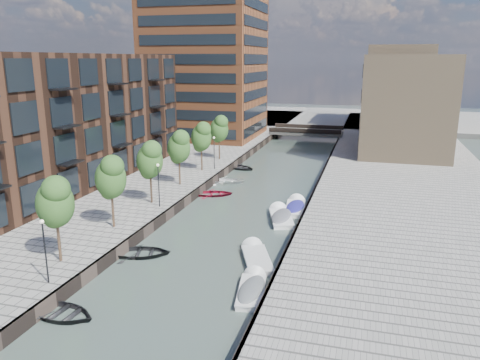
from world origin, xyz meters
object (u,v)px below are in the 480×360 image
at_px(tree_1, 55,201).
at_px(tree_4, 179,146).
at_px(bridge, 307,131).
at_px(sloop_0, 142,255).
at_px(sloop_3, 226,183).
at_px(tree_5, 201,136).
at_px(tree_3, 150,159).
at_px(car, 368,144).
at_px(tree_6, 219,128).
at_px(tree_2, 110,176).
at_px(motorboat_1, 252,289).
at_px(motorboat_3, 296,207).
at_px(motorboat_4, 281,217).
at_px(motorboat_2, 256,258).
at_px(sloop_1, 61,316).
at_px(sloop_2, 214,195).
at_px(sloop_4, 240,169).

bearing_deg(tree_1, tree_4, 90.00).
bearing_deg(bridge, sloop_0, -94.70).
bearing_deg(sloop_3, bridge, -18.75).
relative_size(tree_4, tree_5, 1.00).
bearing_deg(tree_3, car, 60.69).
distance_m(tree_3, tree_6, 21.00).
height_order(tree_2, tree_6, same).
bearing_deg(tree_4, motorboat_1, -56.24).
height_order(sloop_0, motorboat_3, motorboat_3).
height_order(bridge, sloop_0, bridge).
relative_size(tree_6, motorboat_4, 1.06).
distance_m(bridge, motorboat_2, 55.09).
relative_size(tree_1, sloop_1, 1.36).
relative_size(tree_4, car, 1.55).
xyz_separation_m(tree_1, sloop_1, (3.39, -4.78, -5.31)).
bearing_deg(motorboat_4, sloop_3, 128.33).
height_order(sloop_2, motorboat_2, motorboat_2).
bearing_deg(motorboat_1, bridge, 94.60).
xyz_separation_m(bridge, car, (11.17, -11.95, 0.27)).
relative_size(motorboat_1, motorboat_2, 0.90).
distance_m(motorboat_1, car, 48.41).
bearing_deg(tree_4, sloop_3, 56.98).
height_order(tree_5, sloop_4, tree_5).
height_order(tree_1, sloop_3, tree_1).
xyz_separation_m(tree_5, sloop_0, (3.84, -23.68, -5.31)).
height_order(sloop_0, motorboat_2, motorboat_2).
bearing_deg(motorboat_2, tree_1, -153.84).
relative_size(tree_2, tree_4, 1.00).
xyz_separation_m(tree_2, sloop_4, (3.23, 27.09, -5.31)).
xyz_separation_m(bridge, sloop_2, (-4.56, -39.87, -1.39)).
relative_size(bridge, sloop_0, 2.91).
bearing_deg(motorboat_3, tree_4, 170.07).
height_order(tree_4, motorboat_1, tree_4).
xyz_separation_m(bridge, sloop_4, (-5.27, -26.91, -1.39)).
xyz_separation_m(sloop_2, sloop_3, (-0.34, 5.40, 0.00)).
xyz_separation_m(motorboat_2, motorboat_3, (0.94, 12.62, 0.11)).
distance_m(bridge, car, 16.36).
distance_m(tree_6, sloop_3, 10.62).
height_order(tree_2, tree_5, same).
bearing_deg(motorboat_2, sloop_4, 107.98).
distance_m(sloop_2, motorboat_1, 22.14).
relative_size(tree_6, motorboat_1, 1.22).
height_order(sloop_0, motorboat_4, motorboat_4).
bearing_deg(bridge, tree_4, -102.00).
relative_size(bridge, motorboat_3, 2.42).
distance_m(tree_4, sloop_4, 14.49).
bearing_deg(sloop_3, car, -46.19).
distance_m(tree_2, motorboat_2, 13.42).
bearing_deg(tree_6, motorboat_2, -66.92).
relative_size(tree_1, tree_4, 1.00).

